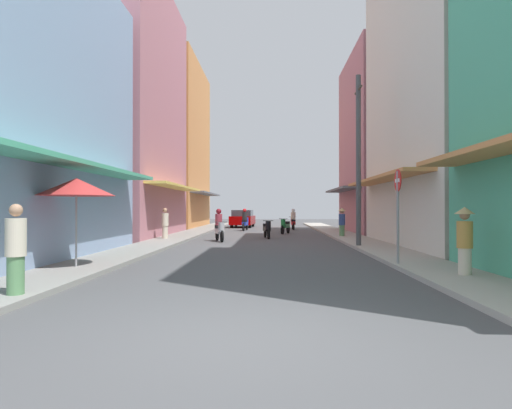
% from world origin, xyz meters
% --- Properties ---
extents(ground_plane, '(85.52, 85.52, 0.00)m').
position_xyz_m(ground_plane, '(0.00, 15.44, 0.00)').
color(ground_plane, '#4C4C4F').
extents(sidewalk_left, '(1.80, 46.87, 0.12)m').
position_xyz_m(sidewalk_left, '(-4.54, 15.44, 0.06)').
color(sidewalk_left, gray).
rests_on(sidewalk_left, ground).
extents(sidewalk_right, '(1.80, 46.87, 0.12)m').
position_xyz_m(sidewalk_right, '(4.54, 15.44, 0.06)').
color(sidewalk_right, '#ADA89E').
rests_on(sidewalk_right, ground).
extents(building_left_mid, '(7.05, 10.43, 14.06)m').
position_xyz_m(building_left_mid, '(-8.43, 18.84, 7.02)').
color(building_left_mid, '#B7727F').
rests_on(building_left_mid, ground).
extents(building_left_far, '(7.05, 10.57, 13.39)m').
position_xyz_m(building_left_far, '(-8.43, 30.08, 6.69)').
color(building_left_far, '#D88C4C').
rests_on(building_left_far, ground).
extents(building_right_mid, '(7.05, 10.33, 14.01)m').
position_xyz_m(building_right_mid, '(8.43, 12.61, 7.00)').
color(building_right_mid, silver).
rests_on(building_right_mid, ground).
extents(building_right_far, '(7.05, 8.61, 11.42)m').
position_xyz_m(building_right_far, '(8.43, 22.70, 5.70)').
color(building_right_far, '#B7727F').
rests_on(building_right_far, ground).
extents(motorbike_black, '(0.58, 1.80, 0.96)m').
position_xyz_m(motorbike_black, '(0.16, 17.72, 0.50)').
color(motorbike_black, black).
rests_on(motorbike_black, ground).
extents(motorbike_green, '(0.74, 1.74, 0.96)m').
position_xyz_m(motorbike_green, '(1.26, 21.72, 0.50)').
color(motorbike_green, black).
rests_on(motorbike_green, ground).
extents(motorbike_red, '(0.55, 1.81, 1.58)m').
position_xyz_m(motorbike_red, '(2.02, 26.96, 0.70)').
color(motorbike_red, black).
rests_on(motorbike_red, ground).
extents(motorbike_silver, '(0.73, 1.75, 1.58)m').
position_xyz_m(motorbike_silver, '(-2.13, 15.55, 0.70)').
color(motorbike_silver, black).
rests_on(motorbike_silver, ground).
extents(motorbike_blue, '(0.55, 1.80, 1.58)m').
position_xyz_m(motorbike_blue, '(-1.49, 25.61, 0.70)').
color(motorbike_blue, black).
rests_on(motorbike_blue, ground).
extents(parked_car, '(2.00, 4.20, 1.45)m').
position_xyz_m(parked_car, '(-2.02, 30.99, 0.74)').
color(parked_car, '#8C0000').
rests_on(parked_car, ground).
extents(pedestrian_foreground, '(0.44, 0.44, 1.63)m').
position_xyz_m(pedestrian_foreground, '(4.72, 4.53, 0.92)').
color(pedestrian_foreground, beige).
rests_on(pedestrian_foreground, ground).
extents(pedestrian_midway, '(0.34, 0.34, 1.62)m').
position_xyz_m(pedestrian_midway, '(-4.83, 15.74, 0.81)').
color(pedestrian_midway, beige).
rests_on(pedestrian_midway, ground).
extents(pedestrian_crossing, '(0.44, 0.44, 1.62)m').
position_xyz_m(pedestrian_crossing, '(4.18, 17.97, 0.91)').
color(pedestrian_crossing, '#598C59').
rests_on(pedestrian_crossing, ground).
extents(pedestrian_far, '(0.34, 0.34, 1.68)m').
position_xyz_m(pedestrian_far, '(-4.01, 2.00, 0.84)').
color(pedestrian_far, '#598C59').
rests_on(pedestrian_far, ground).
extents(vendor_umbrella, '(1.93, 1.93, 2.37)m').
position_xyz_m(vendor_umbrella, '(-4.58, 5.55, 2.15)').
color(vendor_umbrella, '#99999E').
rests_on(vendor_umbrella, ground).
extents(utility_pole, '(0.20, 1.20, 6.96)m').
position_xyz_m(utility_pole, '(3.89, 12.13, 3.56)').
color(utility_pole, '#4C4C4F').
rests_on(utility_pole, ground).
extents(street_sign_no_entry, '(0.07, 0.60, 2.65)m').
position_xyz_m(street_sign_no_entry, '(3.79, 6.43, 1.72)').
color(street_sign_no_entry, gray).
rests_on(street_sign_no_entry, ground).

